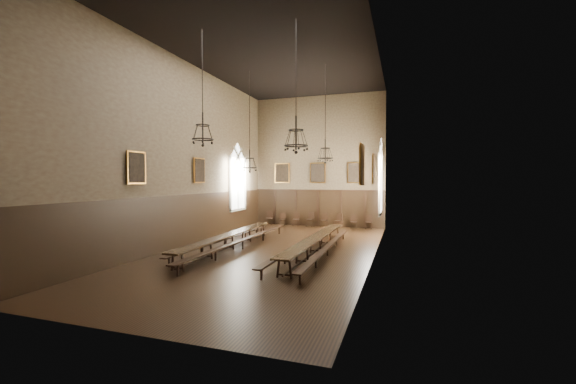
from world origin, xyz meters
The scene contains 34 objects.
floor centered at (0.00, 0.00, -0.01)m, with size 9.00×18.00×0.02m, color black.
ceiling centered at (0.00, 0.00, 9.01)m, with size 9.00×18.00×0.02m, color black.
wall_back centered at (0.00, 9.01, 4.50)m, with size 9.00×0.02×9.00m, color #776849.
wall_front centered at (0.00, -9.01, 4.50)m, with size 9.00×0.02×9.00m, color #776849.
wall_left centered at (-4.51, 0.00, 4.50)m, with size 0.02×18.00×9.00m, color #776849.
wall_right centered at (4.51, 0.00, 4.50)m, with size 0.02×18.00×9.00m, color #776849.
wainscot_panelling centered at (0.00, 0.00, 1.25)m, with size 9.00×18.00×2.50m, color black, non-canonical shape.
table_left centered at (-2.04, -0.26, 0.36)m, with size 0.94×9.12×0.71m.
table_right centered at (2.00, 0.12, 0.36)m, with size 0.74×9.23×0.72m.
bench_left_outer centered at (-2.47, 0.24, 0.26)m, with size 0.47×9.15×0.41m.
bench_left_inner centered at (-1.42, -0.09, 0.30)m, with size 0.45×10.55×0.47m.
bench_right_inner centered at (1.35, 0.16, 0.29)m, with size 0.34×10.09×0.45m.
bench_right_outer centered at (2.60, -0.25, 0.27)m, with size 0.36×9.39×0.42m.
chair_0 centered at (-3.47, 8.55, 0.29)m, with size 0.50×0.50×0.97m.
chair_1 centered at (-2.46, 8.59, 0.26)m, with size 0.44×0.44×0.86m.
chair_2 centered at (-1.48, 8.60, 0.29)m, with size 0.45×0.45×0.95m.
chair_3 centered at (-0.45, 8.60, 0.30)m, with size 0.54×0.54×1.01m.
chair_4 centered at (0.53, 8.52, 0.29)m, with size 0.46×0.46×0.97m.
chair_5 centered at (1.50, 8.60, 0.29)m, with size 0.53×0.53×0.97m.
chair_6 centered at (2.52, 8.55, 0.27)m, with size 0.43×0.43×0.89m.
chair_7 centered at (3.50, 8.58, 0.28)m, with size 0.42×0.42×0.92m.
chandelier_back_left centered at (-2.16, 2.36, 4.25)m, with size 0.78×0.78×5.28m.
chandelier_back_right centered at (1.85, 2.70, 4.66)m, with size 0.79×0.79×4.83m.
chandelier_front_left centered at (-1.78, -2.85, 5.08)m, with size 0.85×0.85×4.36m.
chandelier_front_right centered at (1.91, -2.59, 4.76)m, with size 0.88×0.88×4.70m.
portrait_back_0 centered at (-2.60, 8.88, 3.70)m, with size 1.10×0.12×1.40m.
portrait_back_1 centered at (0.00, 8.88, 3.70)m, with size 1.10×0.12×1.40m.
portrait_back_2 centered at (2.60, 8.88, 3.70)m, with size 1.10×0.12×1.40m.
portrait_left_0 centered at (-4.38, 1.00, 3.70)m, with size 0.12×1.00×1.30m.
portrait_left_1 centered at (-4.38, -3.50, 3.70)m, with size 0.12×1.00×1.30m.
portrait_right_0 centered at (4.38, 1.00, 3.70)m, with size 0.12×1.00×1.30m.
portrait_right_1 centered at (4.38, -3.50, 3.70)m, with size 0.12×1.00×1.30m.
window_right centered at (4.43, 5.50, 3.40)m, with size 0.20×2.20×4.60m, color white, non-canonical shape.
window_left centered at (-4.43, 5.50, 3.40)m, with size 0.20×2.20×4.60m, color white, non-canonical shape.
Camera 1 is at (5.64, -14.85, 3.22)m, focal length 22.00 mm.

